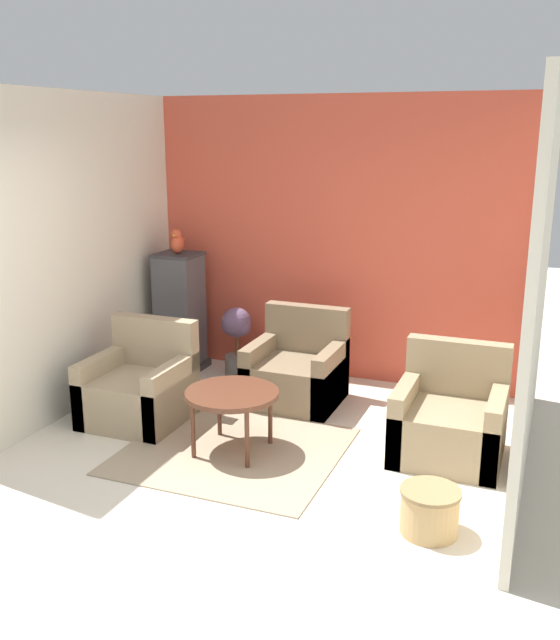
{
  "coord_description": "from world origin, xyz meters",
  "views": [
    {
      "loc": [
        2.02,
        -3.59,
        2.46
      ],
      "look_at": [
        0.0,
        1.52,
        0.97
      ],
      "focal_mm": 40.0,
      "sensor_mm": 36.0,
      "label": 1
    }
  ],
  "objects_px": {
    "wicker_basket": "(430,510)",
    "potted_plant": "(236,334)",
    "armchair_left": "(140,390)",
    "parrot": "(177,242)",
    "armchair_right": "(450,422)",
    "coffee_table": "(232,397)",
    "armchair_middle": "(297,373)",
    "birdcage": "(180,313)"
  },
  "relations": [
    {
      "from": "parrot",
      "to": "wicker_basket",
      "type": "xyz_separation_m",
      "value": [
        2.98,
        -2.2,
        -1.18
      ]
    },
    {
      "from": "armchair_left",
      "to": "parrot",
      "type": "height_order",
      "value": "parrot"
    },
    {
      "from": "parrot",
      "to": "potted_plant",
      "type": "xyz_separation_m",
      "value": [
        0.61,
        0.05,
        -0.91
      ]
    },
    {
      "from": "armchair_right",
      "to": "parrot",
      "type": "bearing_deg",
      "value": 160.28
    },
    {
      "from": "coffee_table",
      "to": "armchair_right",
      "type": "relative_size",
      "value": 0.85
    },
    {
      "from": "birdcage",
      "to": "parrot",
      "type": "xyz_separation_m",
      "value": [
        0.0,
        0.0,
        0.74
      ]
    },
    {
      "from": "birdcage",
      "to": "wicker_basket",
      "type": "distance_m",
      "value": 3.73
    },
    {
      "from": "coffee_table",
      "to": "armchair_left",
      "type": "relative_size",
      "value": 0.85
    },
    {
      "from": "armchair_middle",
      "to": "parrot",
      "type": "height_order",
      "value": "parrot"
    },
    {
      "from": "armchair_middle",
      "to": "wicker_basket",
      "type": "relative_size",
      "value": 2.23
    },
    {
      "from": "coffee_table",
      "to": "armchair_right",
      "type": "xyz_separation_m",
      "value": [
        1.58,
        0.56,
        -0.18
      ]
    },
    {
      "from": "armchair_middle",
      "to": "birdcage",
      "type": "bearing_deg",
      "value": 163.68
    },
    {
      "from": "armchair_left",
      "to": "wicker_basket",
      "type": "distance_m",
      "value": 2.79
    },
    {
      "from": "armchair_right",
      "to": "potted_plant",
      "type": "xyz_separation_m",
      "value": [
        -2.31,
        1.1,
        0.16
      ]
    },
    {
      "from": "armchair_middle",
      "to": "parrot",
      "type": "distance_m",
      "value": 1.84
    },
    {
      "from": "armchair_left",
      "to": "armchair_right",
      "type": "bearing_deg",
      "value": 6.08
    },
    {
      "from": "birdcage",
      "to": "coffee_table",
      "type": "bearing_deg",
      "value": -49.94
    },
    {
      "from": "armchair_middle",
      "to": "wicker_basket",
      "type": "xyz_separation_m",
      "value": [
        1.54,
        -1.78,
        -0.12
      ]
    },
    {
      "from": "armchair_middle",
      "to": "wicker_basket",
      "type": "distance_m",
      "value": 2.35
    },
    {
      "from": "birdcage",
      "to": "potted_plant",
      "type": "height_order",
      "value": "birdcage"
    },
    {
      "from": "armchair_left",
      "to": "parrot",
      "type": "xyz_separation_m",
      "value": [
        -0.34,
        1.32,
        1.07
      ]
    },
    {
      "from": "armchair_left",
      "to": "birdcage",
      "type": "distance_m",
      "value": 1.4
    },
    {
      "from": "potted_plant",
      "to": "armchair_right",
      "type": "bearing_deg",
      "value": -25.41
    },
    {
      "from": "potted_plant",
      "to": "wicker_basket",
      "type": "relative_size",
      "value": 1.85
    },
    {
      "from": "coffee_table",
      "to": "wicker_basket",
      "type": "height_order",
      "value": "coffee_table"
    },
    {
      "from": "coffee_table",
      "to": "armchair_middle",
      "type": "bearing_deg",
      "value": 85.39
    },
    {
      "from": "parrot",
      "to": "potted_plant",
      "type": "bearing_deg",
      "value": 4.59
    },
    {
      "from": "coffee_table",
      "to": "parrot",
      "type": "distance_m",
      "value": 2.28
    },
    {
      "from": "parrot",
      "to": "wicker_basket",
      "type": "distance_m",
      "value": 3.89
    },
    {
      "from": "birdcage",
      "to": "wicker_basket",
      "type": "relative_size",
      "value": 3.22
    },
    {
      "from": "coffee_table",
      "to": "parrot",
      "type": "relative_size",
      "value": 2.83
    },
    {
      "from": "coffee_table",
      "to": "potted_plant",
      "type": "bearing_deg",
      "value": 113.92
    },
    {
      "from": "potted_plant",
      "to": "parrot",
      "type": "bearing_deg",
      "value": -175.41
    },
    {
      "from": "armchair_middle",
      "to": "birdcage",
      "type": "height_order",
      "value": "birdcage"
    },
    {
      "from": "armchair_left",
      "to": "parrot",
      "type": "bearing_deg",
      "value": 104.27
    },
    {
      "from": "coffee_table",
      "to": "potted_plant",
      "type": "relative_size",
      "value": 1.03
    },
    {
      "from": "armchair_left",
      "to": "armchair_middle",
      "type": "bearing_deg",
      "value": 39.13
    },
    {
      "from": "parrot",
      "to": "armchair_left",
      "type": "bearing_deg",
      "value": -75.73
    },
    {
      "from": "armchair_middle",
      "to": "armchair_left",
      "type": "bearing_deg",
      "value": -140.87
    },
    {
      "from": "wicker_basket",
      "to": "potted_plant",
      "type": "bearing_deg",
      "value": 136.47
    },
    {
      "from": "armchair_right",
      "to": "birdcage",
      "type": "bearing_deg",
      "value": 160.32
    },
    {
      "from": "parrot",
      "to": "armchair_middle",
      "type": "bearing_deg",
      "value": -16.4
    }
  ]
}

